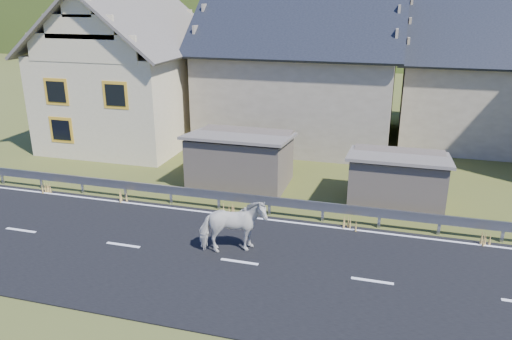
% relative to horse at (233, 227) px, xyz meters
% --- Properties ---
extents(ground, '(160.00, 160.00, 0.00)m').
position_rel_horse_xyz_m(ground, '(0.39, -0.56, -0.92)').
color(ground, '#404413').
rests_on(ground, ground).
extents(road, '(60.00, 7.00, 0.04)m').
position_rel_horse_xyz_m(road, '(0.39, -0.56, -0.90)').
color(road, black).
rests_on(road, ground).
extents(lane_markings, '(60.00, 6.60, 0.01)m').
position_rel_horse_xyz_m(lane_markings, '(0.39, -0.56, -0.88)').
color(lane_markings, silver).
rests_on(lane_markings, road).
extents(guardrail, '(28.10, 0.09, 0.75)m').
position_rel_horse_xyz_m(guardrail, '(0.39, 3.12, -0.36)').
color(guardrail, '#93969B').
rests_on(guardrail, ground).
extents(shed_left, '(4.30, 3.30, 2.40)m').
position_rel_horse_xyz_m(shed_left, '(-1.61, 5.94, 0.18)').
color(shed_left, brown).
rests_on(shed_left, ground).
extents(shed_right, '(3.80, 2.90, 2.20)m').
position_rel_horse_xyz_m(shed_right, '(4.89, 5.44, 0.08)').
color(shed_right, brown).
rests_on(shed_right, ground).
extents(house_cream, '(7.80, 9.80, 8.30)m').
position_rel_horse_xyz_m(house_cream, '(-9.62, 11.44, 3.44)').
color(house_cream, beige).
rests_on(house_cream, ground).
extents(house_stone_a, '(10.80, 9.80, 8.90)m').
position_rel_horse_xyz_m(house_stone_a, '(-0.61, 14.44, 3.71)').
color(house_stone_a, '#A0947E').
rests_on(house_stone_a, ground).
extents(house_stone_b, '(9.80, 8.80, 8.10)m').
position_rel_horse_xyz_m(house_stone_b, '(9.39, 16.44, 3.31)').
color(house_stone_b, '#A0947E').
rests_on(house_stone_b, ground).
extents(mountain, '(440.00, 280.00, 260.00)m').
position_rel_horse_xyz_m(mountain, '(5.39, 179.44, -20.92)').
color(mountain, '#223711').
rests_on(mountain, ground).
extents(conifer_patch, '(76.00, 50.00, 28.00)m').
position_rel_horse_xyz_m(conifer_patch, '(-54.61, 109.44, 5.08)').
color(conifer_patch, black).
rests_on(conifer_patch, ground).
extents(horse, '(1.73, 2.29, 1.76)m').
position_rel_horse_xyz_m(horse, '(0.00, 0.00, 0.00)').
color(horse, beige).
rests_on(horse, road).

